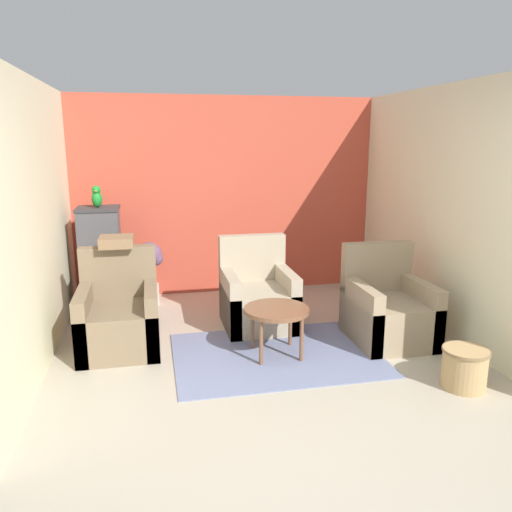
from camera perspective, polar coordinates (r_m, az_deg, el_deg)
The scene contains 14 objects.
ground_plane at distance 3.59m, azimuth 6.41°, elevation -20.68°, with size 20.00×20.00×0.00m, color #B2A893.
wall_back_accent at distance 6.57m, azimuth -3.35°, elevation 6.81°, with size 4.02×0.06×2.54m.
wall_left at distance 4.78m, azimuth -23.90°, elevation 3.33°, with size 0.06×3.61×2.54m.
wall_right at distance 5.54m, azimuth 20.53°, elevation 4.81°, with size 0.06×3.61×2.54m.
area_rug at distance 4.82m, azimuth 2.31°, elevation -11.18°, with size 1.92×1.39×0.01m.
coffee_table at distance 4.67m, azimuth 2.36°, elevation -6.54°, with size 0.61×0.61×0.47m.
armchair_left at distance 5.05m, azimuth -15.36°, elevation -6.90°, with size 0.74×0.82×0.96m.
armchair_right at distance 5.24m, azimuth 14.81°, elevation -6.14°, with size 0.74×0.82×0.96m.
armchair_middle at distance 5.46m, azimuth 0.17°, elevation -4.90°, with size 0.74×0.82×0.96m.
birdcage at distance 6.11m, azimuth -17.25°, elevation -0.53°, with size 0.52×0.52×1.24m.
parrot at distance 5.99m, azimuth -17.73°, elevation 6.42°, with size 0.12×0.21×0.25m.
potted_plant at distance 6.24m, azimuth -12.11°, elevation -0.84°, with size 0.35×0.32×0.78m.
wicker_basket at distance 4.51m, azimuth 22.73°, elevation -11.62°, with size 0.37×0.37×0.34m.
throw_pillow at distance 5.15m, azimuth -15.66°, elevation 1.61°, with size 0.33×0.33×0.10m.
Camera 1 is at (-0.98, -2.82, 1.99)m, focal length 35.00 mm.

